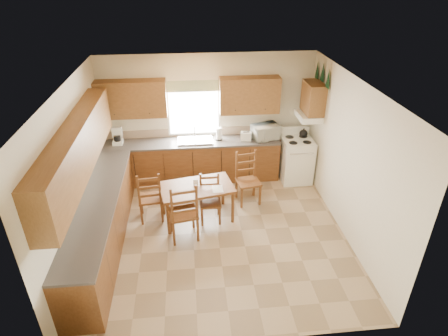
{
  "coord_description": "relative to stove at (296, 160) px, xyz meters",
  "views": [
    {
      "loc": [
        -0.42,
        -5.34,
        4.29
      ],
      "look_at": [
        0.15,
        0.3,
        1.15
      ],
      "focal_mm": 30.0,
      "sensor_mm": 36.0,
      "label": 1
    }
  ],
  "objects": [
    {
      "name": "upper_cab_left",
      "position": [
        -3.96,
        -1.85,
        1.38
      ],
      "size": [
        0.33,
        3.6,
        0.75
      ],
      "primitive_type": "cube",
      "color": "brown",
      "rests_on": "wall_left"
    },
    {
      "name": "lower_cab_back",
      "position": [
        -2.25,
        0.25,
        -0.03
      ],
      "size": [
        3.75,
        0.6,
        0.88
      ],
      "primitive_type": "cube",
      "color": "brown",
      "rests_on": "floor"
    },
    {
      "name": "chair_far_left",
      "position": [
        -1.98,
        -1.33,
        -0.02
      ],
      "size": [
        0.38,
        0.37,
        0.91
      ],
      "primitive_type": "cube",
      "rotation": [
        0.0,
        0.0,
        -0.0
      ],
      "color": "brown",
      "rests_on": "floor"
    },
    {
      "name": "toaster",
      "position": [
        -1.1,
        0.2,
        0.54
      ],
      "size": [
        0.24,
        0.18,
        0.18
      ],
      "primitive_type": "cube",
      "rotation": [
        0.0,
        0.0,
        -0.17
      ],
      "color": "white",
      "rests_on": "counter_back"
    },
    {
      "name": "lower_cab_left",
      "position": [
        -3.83,
        -1.85,
        -0.03
      ],
      "size": [
        0.6,
        3.6,
        0.88
      ],
      "primitive_type": "cube",
      "color": "brown",
      "rests_on": "floor"
    },
    {
      "name": "wall_right",
      "position": [
        0.37,
        -1.7,
        0.88
      ],
      "size": [
        4.5,
        4.5,
        0.0
      ],
      "primitive_type": "plane",
      "color": "beige",
      "rests_on": "floor"
    },
    {
      "name": "chair_far_right",
      "position": [
        -1.18,
        -0.77,
        0.05
      ],
      "size": [
        0.5,
        0.49,
        1.05
      ],
      "primitive_type": "cube",
      "rotation": [
        0.0,
        0.0,
        0.16
      ],
      "color": "brown",
      "rests_on": "floor"
    },
    {
      "name": "window_frame",
      "position": [
        -2.18,
        0.52,
        1.08
      ],
      "size": [
        1.13,
        0.02,
        1.18
      ],
      "primitive_type": "cube",
      "color": "white",
      "rests_on": "wall_back"
    },
    {
      "name": "paper_towel",
      "position": [
        -1.67,
        0.28,
        0.58
      ],
      "size": [
        0.12,
        0.12,
        0.27
      ],
      "primitive_type": "cylinder",
      "rotation": [
        0.0,
        0.0,
        0.05
      ],
      "color": "white",
      "rests_on": "counter_back"
    },
    {
      "name": "table_paper",
      "position": [
        -1.84,
        -1.36,
        0.23
      ],
      "size": [
        0.19,
        0.25,
        0.0
      ],
      "primitive_type": "cube",
      "rotation": [
        0.0,
        0.0,
        -0.0
      ],
      "color": "white",
      "rests_on": "dining_table"
    },
    {
      "name": "coffeemaker",
      "position": [
        -3.8,
        0.29,
        0.62
      ],
      "size": [
        0.27,
        0.3,
        0.36
      ],
      "primitive_type": "cube",
      "rotation": [
        0.0,
        0.0,
        -0.29
      ],
      "color": "white",
      "rests_on": "counter_back"
    },
    {
      "name": "window_valance",
      "position": [
        -2.18,
        0.49,
        1.58
      ],
      "size": [
        1.19,
        0.01,
        0.24
      ],
      "primitive_type": "cube",
      "color": "#466A35",
      "rests_on": "wall_back"
    },
    {
      "name": "backsplash",
      "position": [
        -2.25,
        0.54,
        0.54
      ],
      "size": [
        3.75,
        0.01,
        0.18
      ],
      "primitive_type": "cube",
      "color": "#9D846A",
      "rests_on": "counter_back"
    },
    {
      "name": "dining_table",
      "position": [
        -2.22,
        -1.24,
        -0.12
      ],
      "size": [
        1.43,
        0.99,
        0.7
      ],
      "primitive_type": "cube",
      "rotation": [
        0.0,
        0.0,
        0.19
      ],
      "color": "brown",
      "rests_on": "floor"
    },
    {
      "name": "range_hood",
      "position": [
        0.15,
        -0.05,
        1.05
      ],
      "size": [
        0.44,
        0.62,
        0.12
      ],
      "primitive_type": "cube",
      "color": "white",
      "rests_on": "wall_right"
    },
    {
      "name": "counter_left",
      "position": [
        -3.83,
        -1.85,
        0.43
      ],
      "size": [
        0.63,
        3.6,
        0.04
      ],
      "primitive_type": "cube",
      "color": "#49433E",
      "rests_on": "lower_cab_left"
    },
    {
      "name": "chair_near_right",
      "position": [
        -2.47,
        -1.75,
        0.09
      ],
      "size": [
        0.55,
        0.53,
        1.13
      ],
      "primitive_type": "cube",
      "rotation": [
        0.0,
        0.0,
        3.32
      ],
      "color": "brown",
      "rests_on": "floor"
    },
    {
      "name": "sink_basin",
      "position": [
        -2.18,
        0.25,
        0.47
      ],
      "size": [
        0.75,
        0.45,
        0.04
      ],
      "primitive_type": "cube",
      "color": "silver",
      "rests_on": "counter_back"
    },
    {
      "name": "pine_decal_a",
      "position": [
        0.33,
        -0.37,
        1.91
      ],
      "size": [
        0.22,
        0.22,
        0.36
      ],
      "primitive_type": "cone",
      "color": "#10331A",
      "rests_on": "wall_right"
    },
    {
      "name": "pine_decal_b",
      "position": [
        0.33,
        -0.05,
        1.95
      ],
      "size": [
        0.22,
        0.22,
        0.36
      ],
      "primitive_type": "cone",
      "color": "#10331A",
      "rests_on": "wall_right"
    },
    {
      "name": "table_card",
      "position": [
        -2.23,
        -1.2,
        0.29
      ],
      "size": [
        0.09,
        0.02,
        0.12
      ],
      "primitive_type": "cube",
      "rotation": [
        0.0,
        0.0,
        -0.04
      ],
      "color": "white",
      "rests_on": "dining_table"
    },
    {
      "name": "ceiling",
      "position": [
        -1.88,
        -1.7,
        2.23
      ],
      "size": [
        4.5,
        4.5,
        0.0
      ],
      "primitive_type": "plane",
      "color": "#9A672F",
      "rests_on": "floor"
    },
    {
      "name": "wall_back",
      "position": [
        -1.88,
        0.55,
        0.88
      ],
      "size": [
        4.5,
        4.5,
        0.0
      ],
      "primitive_type": "plane",
      "color": "beige",
      "rests_on": "floor"
    },
    {
      "name": "wall_left",
      "position": [
        -4.13,
        -1.7,
        0.88
      ],
      "size": [
        4.5,
        4.5,
        0.0
      ],
      "primitive_type": "plane",
      "color": "beige",
      "rests_on": "floor"
    },
    {
      "name": "counter_back",
      "position": [
        -2.25,
        0.25,
        0.43
      ],
      "size": [
        3.75,
        0.63,
        0.04
      ],
      "primitive_type": "cube",
      "color": "#49433E",
      "rests_on": "lower_cab_back"
    },
    {
      "name": "upper_cab_back_left",
      "position": [
        -3.43,
        0.38,
        1.38
      ],
      "size": [
        1.41,
        0.33,
        0.75
      ],
      "primitive_type": "cube",
      "color": "brown",
      "rests_on": "wall_back"
    },
    {
      "name": "upper_cab_stove",
      "position": [
        0.2,
        -0.05,
        1.43
      ],
      "size": [
        0.33,
        0.62,
        0.62
      ],
      "primitive_type": "cube",
      "color": "brown",
      "rests_on": "wall_right"
    },
    {
      "name": "microwave",
      "position": [
        -0.66,
        0.24,
        0.6
      ],
      "size": [
        0.61,
        0.52,
        0.31
      ],
      "primitive_type": "imported",
      "rotation": [
        0.0,
        0.0,
        0.31
      ],
      "color": "white",
      "rests_on": "counter_back"
    },
    {
      "name": "pine_decal_c",
      "position": [
        0.33,
        0.27,
        1.91
      ],
      "size": [
        0.22,
        0.22,
        0.36
      ],
      "primitive_type": "cone",
      "color": "#10331A",
      "rests_on": "wall_right"
    },
    {
      "name": "stove",
      "position": [
        0.0,
        0.0,
        0.0
      ],
      "size": [
        0.64,
        0.66,
        0.95
      ],
      "primitive_type": "cube",
      "rotation": [
        0.0,
        0.0,
        -0.0
      ],
      "color": "white",
      "rests_on": "floor"
    },
    {
      "name": "chair_near_left",
      "position": [
        -3.08,
        -1.14,
        0.04
      ],
      "size": [
        0.47,
        0.45,
        1.03
      ],
      "primitive_type": "cube",
      "rotation": [
        0.0,
        0.0,
        3.25
      ],
      "color": "brown",
      "rests_on": "floor"
    },
    {
      "name": "window_pane",
      "position": [
        -2.18,
        0.51,
        1.08
      ],
      "size": [
        1.05,
        0.01,
        1.1
      ],
      "primitive_type": "cube",
      "color": "white",
      "rests_on": "wall_back"
    },
    {
      "name": "wall_front",
      "position": [
        -1.88,
        -3.95,
        0.88
      ],
      "size": [
        4.5,
        4.5,
        0.0
      ],
      "primitive_type": "plane",
      "color": "beige",
      "rests_on": "floor"
    },
    {
      "name": "floor",
      "position": [
        -1.88,
        -1.7,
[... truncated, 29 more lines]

